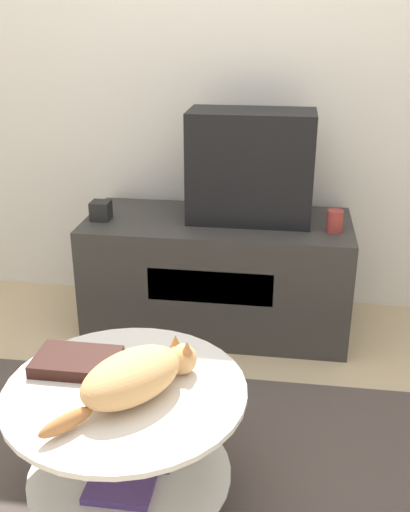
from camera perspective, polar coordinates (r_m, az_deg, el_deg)
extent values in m
plane|color=tan|center=(2.15, -4.37, -21.26)|extent=(12.00, 12.00, 0.00)
cube|color=silver|center=(3.06, 1.28, 18.98)|extent=(8.00, 0.05, 2.60)
cube|color=#4C423D|center=(2.15, -4.37, -21.07)|extent=(1.98, 1.31, 0.02)
cube|color=#33302D|center=(2.95, 1.18, -1.69)|extent=(1.26, 0.56, 0.56)
cube|color=black|center=(2.68, 0.46, -2.97)|extent=(0.57, 0.01, 0.16)
cube|color=black|center=(2.79, 4.36, 8.49)|extent=(0.57, 0.29, 0.51)
cube|color=black|center=(2.65, 4.14, 8.04)|extent=(0.49, 0.01, 0.40)
cube|color=black|center=(2.88, -9.89, 4.29)|extent=(0.09, 0.09, 0.09)
cylinder|color=#99332D|center=(2.74, 12.26, 3.27)|extent=(0.07, 0.07, 0.10)
cylinder|color=#B2B2B7|center=(2.10, -7.00, -21.70)|extent=(0.31, 0.31, 0.01)
cylinder|color=#B7B7BC|center=(1.97, -7.28, -17.61)|extent=(0.04, 0.04, 0.40)
cylinder|color=silver|center=(2.04, -7.14, -19.71)|extent=(0.64, 0.64, 0.01)
cylinder|color=silver|center=(1.84, -7.60, -12.59)|extent=(0.73, 0.73, 0.02)
cube|color=#51387A|center=(1.97, -8.10, -20.95)|extent=(0.20, 0.15, 0.02)
cube|color=#2D478C|center=(2.07, -5.96, -18.33)|extent=(0.20, 0.14, 0.01)
cube|color=black|center=(1.95, -12.12, -9.82)|extent=(0.26, 0.17, 0.04)
ellipsoid|color=tan|center=(1.76, -7.00, -11.36)|extent=(0.35, 0.37, 0.14)
sphere|color=tan|center=(1.87, -2.26, -9.79)|extent=(0.10, 0.10, 0.10)
cone|color=#B2703D|center=(1.86, -2.83, -8.08)|extent=(0.04, 0.04, 0.04)
cone|color=#B2703D|center=(1.82, -1.73, -8.69)|extent=(0.04, 0.04, 0.04)
ellipsoid|color=#B2703D|center=(1.68, -13.08, -15.16)|extent=(0.13, 0.16, 0.05)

